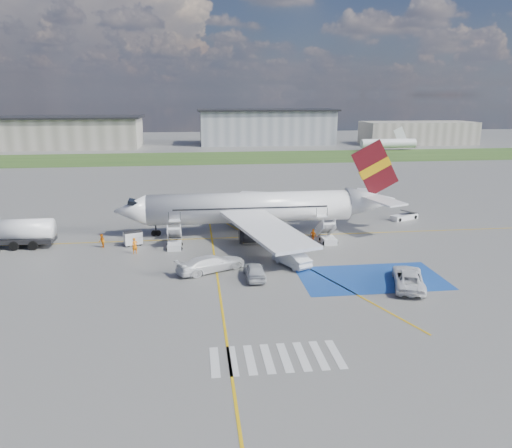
# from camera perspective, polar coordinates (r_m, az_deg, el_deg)

# --- Properties ---
(ground) EXTENTS (400.00, 400.00, 0.00)m
(ground) POSITION_cam_1_polar(r_m,az_deg,el_deg) (51.81, 1.02, -5.14)
(ground) COLOR #60605E
(ground) RESTS_ON ground
(grass_strip) EXTENTS (400.00, 30.00, 0.01)m
(grass_strip) POSITION_cam_1_polar(r_m,az_deg,el_deg) (144.51, -4.40, 7.56)
(grass_strip) COLOR #2D4C1E
(grass_strip) RESTS_ON ground
(taxiway_line_main) EXTENTS (120.00, 0.20, 0.01)m
(taxiway_line_main) POSITION_cam_1_polar(r_m,az_deg,el_deg) (63.14, -0.53, -1.50)
(taxiway_line_main) COLOR gold
(taxiway_line_main) RESTS_ON ground
(taxiway_line_cross) EXTENTS (0.20, 60.00, 0.01)m
(taxiway_line_cross) POSITION_cam_1_polar(r_m,az_deg,el_deg) (42.11, -3.86, -9.96)
(taxiway_line_cross) COLOR gold
(taxiway_line_cross) RESTS_ON ground
(taxiway_line_diag) EXTENTS (20.71, 56.45, 0.01)m
(taxiway_line_diag) POSITION_cam_1_polar(r_m,az_deg,el_deg) (63.14, -0.53, -1.50)
(taxiway_line_diag) COLOR gold
(taxiway_line_diag) RESTS_ON ground
(staging_box) EXTENTS (14.00, 8.00, 0.01)m
(staging_box) POSITION_cam_1_polar(r_m,az_deg,el_deg) (50.54, 13.04, -6.04)
(staging_box) COLOR navy
(staging_box) RESTS_ON ground
(crosswalk) EXTENTS (9.00, 4.00, 0.01)m
(crosswalk) POSITION_cam_1_polar(r_m,az_deg,el_deg) (35.33, 2.33, -15.05)
(crosswalk) COLOR silver
(crosswalk) RESTS_ON ground
(terminal_west) EXTENTS (60.00, 22.00, 10.00)m
(terminal_west) POSITION_cam_1_polar(r_m,az_deg,el_deg) (185.05, -22.54, 9.59)
(terminal_west) COLOR gray
(terminal_west) RESTS_ON ground
(terminal_centre) EXTENTS (48.00, 18.00, 12.00)m
(terminal_centre) POSITION_cam_1_polar(r_m,az_deg,el_deg) (185.62, 1.21, 10.99)
(terminal_centre) COLOR gray
(terminal_centre) RESTS_ON ground
(terminal_east) EXTENTS (40.00, 16.00, 8.00)m
(terminal_east) POSITION_cam_1_polar(r_m,az_deg,el_deg) (194.89, 17.99, 9.88)
(terminal_east) COLOR gray
(terminal_east) RESTS_ON ground
(airliner) EXTENTS (36.81, 32.95, 11.92)m
(airliner) POSITION_cam_1_polar(r_m,az_deg,el_deg) (64.41, 0.58, 1.93)
(airliner) COLOR white
(airliner) RESTS_ON ground
(airstairs_fwd) EXTENTS (1.90, 5.20, 3.60)m
(airstairs_fwd) POSITION_cam_1_polar(r_m,az_deg,el_deg) (59.47, -9.30, -2.10)
(airstairs_fwd) COLOR white
(airstairs_fwd) RESTS_ON ground
(airstairs_aft) EXTENTS (1.90, 5.20, 3.60)m
(airstairs_aft) POSITION_cam_1_polar(r_m,az_deg,el_deg) (61.54, 8.18, -1.48)
(airstairs_aft) COLOR white
(airstairs_aft) RESTS_ON ground
(fuel_tanker) EXTENTS (10.12, 3.19, 3.41)m
(fuel_tanker) POSITION_cam_1_polar(r_m,az_deg,el_deg) (65.17, -26.24, -1.22)
(fuel_tanker) COLOR black
(fuel_tanker) RESTS_ON ground
(gpu_cart) EXTENTS (2.36, 1.89, 1.71)m
(gpu_cart) POSITION_cam_1_polar(r_m,az_deg,el_deg) (61.39, -13.88, -1.66)
(gpu_cart) COLOR white
(gpu_cart) RESTS_ON ground
(belt_loader) EXTENTS (4.75, 3.16, 1.39)m
(belt_loader) POSITION_cam_1_polar(r_m,az_deg,el_deg) (75.21, 16.59, 0.78)
(belt_loader) COLOR white
(belt_loader) RESTS_ON ground
(car_silver_a) EXTENTS (1.90, 4.69, 1.60)m
(car_silver_a) POSITION_cam_1_polar(r_m,az_deg,el_deg) (48.92, -0.15, -5.36)
(car_silver_a) COLOR #B5B8BD
(car_silver_a) RESTS_ON ground
(car_silver_b) EXTENTS (3.71, 5.18, 1.62)m
(car_silver_b) POSITION_cam_1_polar(r_m,az_deg,el_deg) (52.58, 4.09, -3.95)
(car_silver_b) COLOR silver
(car_silver_b) RESTS_ON ground
(van_white_a) EXTENTS (4.32, 6.21, 2.13)m
(van_white_a) POSITION_cam_1_polar(r_m,az_deg,el_deg) (49.17, 17.04, -5.59)
(van_white_a) COLOR white
(van_white_a) RESTS_ON ground
(van_white_b) EXTENTS (5.99, 4.53, 2.18)m
(van_white_b) POSITION_cam_1_polar(r_m,az_deg,el_deg) (51.04, -5.14, -4.21)
(van_white_b) COLOR white
(van_white_b) RESTS_ON ground
(crew_fwd) EXTENTS (0.80, 0.71, 1.85)m
(crew_fwd) POSITION_cam_1_polar(r_m,az_deg,el_deg) (58.02, -13.68, -2.43)
(crew_fwd) COLOR orange
(crew_fwd) RESTS_ON ground
(crew_nose) EXTENTS (0.89, 0.98, 1.64)m
(crew_nose) POSITION_cam_1_polar(r_m,az_deg,el_deg) (61.31, -17.21, -1.87)
(crew_nose) COLOR orange
(crew_nose) RESTS_ON ground
(crew_aft) EXTENTS (0.91, 1.03, 1.67)m
(crew_aft) POSITION_cam_1_polar(r_m,az_deg,el_deg) (61.18, 6.56, -1.32)
(crew_aft) COLOR orange
(crew_aft) RESTS_ON ground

